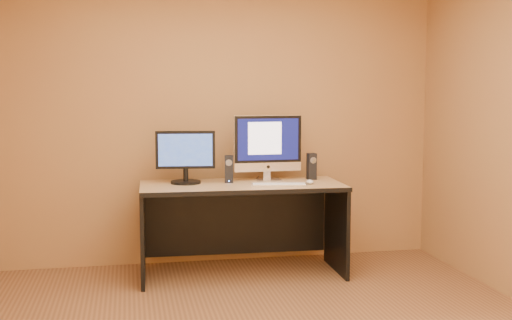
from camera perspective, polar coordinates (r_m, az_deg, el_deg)
name	(u,v)px	position (r m, az deg, el deg)	size (l,w,h in m)	color
walls	(268,136)	(3.91, 1.11, 2.18)	(4.00, 4.00, 2.60)	olive
desk	(242,230)	(5.49, -1.25, -6.21)	(1.70, 0.75, 0.79)	tan
imac	(268,147)	(5.59, 1.12, 1.13)	(0.61, 0.22, 0.59)	silver
second_monitor	(186,157)	(5.45, -6.28, 0.24)	(0.51, 0.26, 0.45)	black
speaker_left	(229,169)	(5.49, -2.42, -0.80)	(0.07, 0.08, 0.23)	black
speaker_right	(312,166)	(5.70, 4.96, -0.57)	(0.07, 0.08, 0.23)	black
keyboard	(279,185)	(5.32, 2.07, -2.19)	(0.46, 0.12, 0.02)	silver
mouse	(310,182)	(5.44, 4.82, -1.93)	(0.06, 0.11, 0.04)	silver
cable_a	(272,178)	(5.75, 1.40, -1.61)	(0.01, 0.01, 0.23)	black
cable_b	(257,178)	(5.77, 0.10, -1.58)	(0.01, 0.01, 0.19)	black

